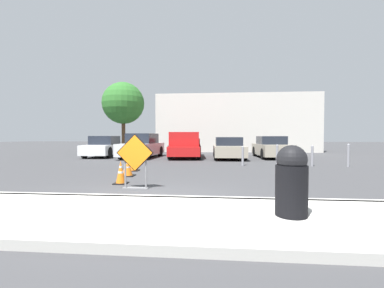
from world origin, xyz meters
TOP-DOWN VIEW (x-y plane):
  - ground_plane at (0.00, 10.00)m, footprint 96.00×96.00m
  - sidewalk_strip at (0.00, -1.20)m, footprint 24.06×2.39m
  - curb_lip at (0.00, 0.00)m, footprint 24.06×0.20m
  - road_closed_sign at (-0.62, 1.34)m, footprint 0.99×0.20m
  - traffic_cone_nearest at (-1.26, 1.98)m, footprint 0.38×0.38m
  - traffic_cone_second at (-1.56, 3.41)m, footprint 0.48×0.48m
  - traffic_cone_third at (-1.78, 4.74)m, footprint 0.45×0.45m
  - parked_car_nearest at (-5.98, 11.54)m, footprint 1.93×4.23m
  - parked_car_second at (-3.21, 10.97)m, footprint 2.06×4.59m
  - pickup_truck at (-0.42, 11.11)m, footprint 2.23×5.13m
  - parked_car_third at (2.33, 10.91)m, footprint 1.93×4.37m
  - parked_car_fourth at (5.10, 11.59)m, footprint 1.96×4.11m
  - trash_bin at (2.68, -1.12)m, footprint 0.49×0.49m
  - bollard_nearest at (2.79, 6.93)m, footprint 0.12×0.12m
  - bollard_second at (4.36, 6.93)m, footprint 0.12×0.12m
  - bollard_third at (5.93, 6.93)m, footprint 0.12×0.12m
  - bollard_fourth at (7.51, 6.93)m, footprint 0.12×0.12m
  - building_facade_backdrop at (3.38, 19.32)m, footprint 14.16×5.00m
  - street_tree_behind_lot at (-6.49, 16.58)m, footprint 3.62×3.62m

SIDE VIEW (x-z plane):
  - ground_plane at x=0.00m, z-range 0.00..0.00m
  - sidewalk_strip at x=0.00m, z-range 0.00..0.14m
  - curb_lip at x=0.00m, z-range 0.00..0.14m
  - traffic_cone_second at x=-1.56m, z-range -0.01..0.61m
  - traffic_cone_nearest at x=-1.26m, z-range -0.01..0.67m
  - traffic_cone_third at x=-1.78m, z-range -0.01..0.70m
  - bollard_nearest at x=2.79m, z-range 0.03..0.94m
  - bollard_third at x=5.93m, z-range 0.03..0.99m
  - bollard_second at x=4.36m, z-range 0.03..1.03m
  - bollard_fourth at x=7.51m, z-range 0.03..1.07m
  - parked_car_third at x=2.33m, z-range -0.04..1.29m
  - parked_car_fourth at x=5.10m, z-range -0.04..1.34m
  - parked_car_nearest at x=-5.98m, z-range -0.05..1.35m
  - trash_bin at x=2.68m, z-range 0.15..1.26m
  - parked_car_second at x=-3.21m, z-range -0.06..1.49m
  - pickup_truck at x=-0.42m, z-range -0.07..1.55m
  - road_closed_sign at x=-0.62m, z-range 0.08..1.53m
  - building_facade_backdrop at x=3.38m, z-range 0.00..5.08m
  - street_tree_behind_lot at x=-6.49m, z-range 1.21..7.28m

